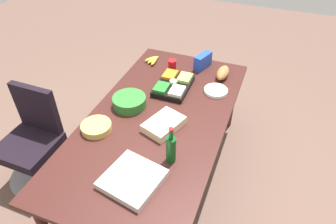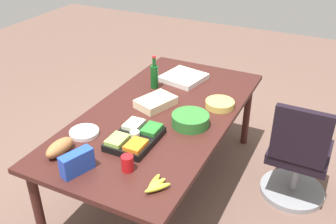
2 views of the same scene
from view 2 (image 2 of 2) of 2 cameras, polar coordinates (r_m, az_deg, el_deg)
The scene contains 14 objects.
ground_plane at distance 3.59m, azimuth -0.93°, elevation -10.82°, with size 10.00×10.00×0.00m, color brown.
conference_table at distance 3.18m, azimuth -1.03°, elevation -1.16°, with size 2.20×1.13×0.77m.
office_chair at distance 3.41m, azimuth 18.69°, elevation -7.05°, with size 0.56×0.56×0.96m.
sheet_cake at distance 3.23m, azimuth -1.83°, elevation 1.49°, with size 0.32×0.22×0.07m, color beige.
chip_bowl at distance 3.24m, azimuth 7.73°, elevation 1.18°, with size 0.24×0.24×0.06m, color #D3B453.
pizza_box at distance 3.70m, azimuth 2.35°, elevation 5.15°, with size 0.36×0.36×0.05m, color silver.
veggie_tray at distance 2.77m, azimuth -4.95°, elevation -3.80°, with size 0.42×0.30×0.09m.
salad_bowl at distance 2.96m, azimuth 3.35°, elevation -1.19°, with size 0.29×0.29×0.09m, color #2D702C.
banana_bunch at distance 2.36m, azimuth -1.83°, elevation -10.83°, with size 0.20×0.13×0.04m.
bread_loaf at distance 2.74m, azimuth -15.84°, elevation -5.11°, with size 0.24×0.11×0.10m, color #A86A3B.
wine_bottle at distance 3.51m, azimuth -2.05°, elevation 5.41°, with size 0.09×0.09×0.31m.
chip_bag_blue at distance 2.52m, azimuth -13.41°, elevation -7.34°, with size 0.22×0.08×0.15m, color blue.
paper_plate_stack at distance 2.92m, azimuth -12.37°, elevation -3.00°, with size 0.22×0.22×0.03m, color white.
red_solo_cup at distance 2.50m, azimuth -6.06°, elevation -7.61°, with size 0.08×0.08×0.11m, color red.
Camera 2 is at (-2.42, -1.25, 2.33)m, focal length 40.91 mm.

